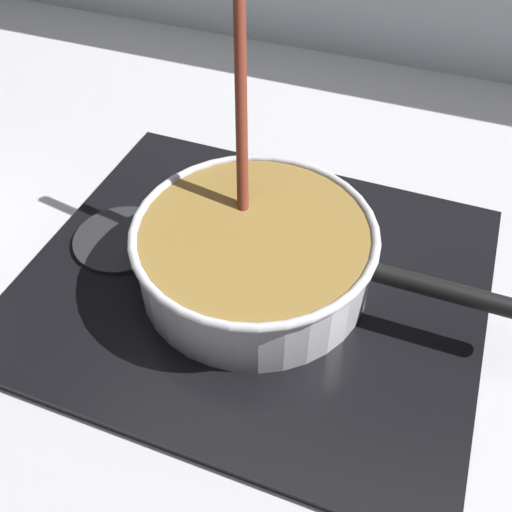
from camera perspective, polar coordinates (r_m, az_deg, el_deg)
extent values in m
cube|color=#B7B7BC|center=(0.68, -4.64, -12.57)|extent=(2.40, 1.60, 0.04)
cube|color=black|center=(0.73, 0.00, -2.54)|extent=(0.56, 0.48, 0.01)
torus|color=#592D0C|center=(0.73, 0.00, -2.01)|extent=(0.20, 0.20, 0.01)
cylinder|color=#262628|center=(0.79, -13.08, 1.64)|extent=(0.13, 0.13, 0.01)
cylinder|color=silver|center=(0.70, 0.00, 0.00)|extent=(0.28, 0.28, 0.08)
cylinder|color=olive|center=(0.70, 0.00, 0.23)|extent=(0.27, 0.27, 0.07)
torus|color=silver|center=(0.67, 0.00, 2.41)|extent=(0.29, 0.29, 0.01)
cylinder|color=black|center=(0.66, 18.92, -3.47)|extent=(0.18, 0.02, 0.02)
cylinder|color=#E5CC7A|center=(0.66, -6.29, 0.11)|extent=(0.03, 0.03, 0.01)
cylinder|color=#E5CC7A|center=(0.66, -1.31, -0.06)|extent=(0.04, 0.04, 0.01)
cylinder|color=#E5CC7A|center=(0.61, 1.65, -5.15)|extent=(0.03, 0.03, 0.01)
cylinder|color=beige|center=(0.68, -0.10, 2.05)|extent=(0.03, 0.03, 0.01)
cylinder|color=maroon|center=(0.68, -1.46, 14.15)|extent=(0.06, 0.12, 0.24)
cube|color=brown|center=(0.71, -1.26, 3.43)|extent=(0.04, 0.05, 0.01)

